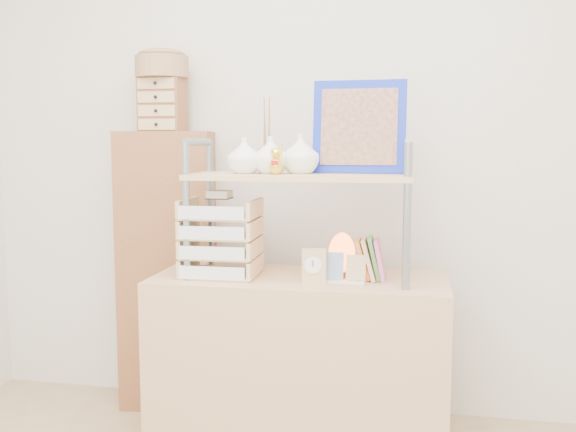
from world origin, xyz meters
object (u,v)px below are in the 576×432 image
desk (300,365)px  letter_tray (220,242)px  salt_lamp (342,254)px  cabinet (168,270)px

desk → letter_tray: bearing=-173.0°
desk → salt_lamp: (0.17, 0.06, 0.47)m
salt_lamp → desk: bearing=-161.2°
cabinet → salt_lamp: bearing=-27.1°
cabinet → salt_lamp: cabinet is taller
letter_tray → salt_lamp: bearing=11.1°
cabinet → letter_tray: cabinet is taller
desk → letter_tray: 0.61m
desk → letter_tray: letter_tray is taller
desk → cabinet: (-0.72, 0.37, 0.30)m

